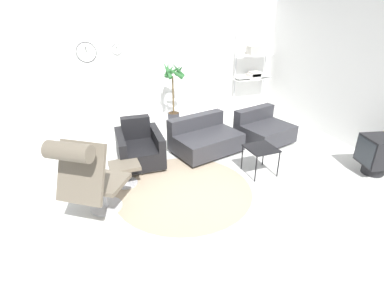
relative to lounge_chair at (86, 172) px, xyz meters
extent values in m
plane|color=silver|center=(1.60, 0.45, -0.74)|extent=(12.00, 12.00, 0.00)
cube|color=white|center=(1.60, 3.51, 0.66)|extent=(12.00, 0.06, 2.80)
cylinder|color=black|center=(0.35, 3.47, 0.93)|extent=(0.41, 0.01, 0.41)
cylinder|color=white|center=(0.35, 3.47, 0.93)|extent=(0.39, 0.02, 0.39)
cube|color=black|center=(0.35, 3.46, 0.98)|extent=(0.01, 0.01, 0.12)
cylinder|color=black|center=(0.99, 3.47, 0.95)|extent=(0.23, 0.01, 0.23)
cylinder|color=white|center=(0.99, 3.47, 0.95)|extent=(0.22, 0.02, 0.22)
cube|color=black|center=(0.99, 3.46, 0.98)|extent=(0.01, 0.01, 0.06)
cube|color=white|center=(5.01, 0.45, 0.66)|extent=(0.06, 12.00, 2.80)
cylinder|color=tan|center=(1.33, 0.26, -0.74)|extent=(2.09, 2.09, 0.01)
cylinder|color=#BCBCC1|center=(0.18, 0.25, -0.73)|extent=(0.61, 0.61, 0.02)
cylinder|color=#BCBCC1|center=(0.18, 0.25, -0.54)|extent=(0.06, 0.06, 0.35)
cube|color=#6B6051|center=(0.18, 0.25, -0.33)|extent=(0.79, 0.78, 0.06)
cube|color=#6B6051|center=(-0.06, -0.08, 0.04)|extent=(0.67, 0.61, 0.70)
cylinder|color=#6B6051|center=(-0.14, -0.19, 0.39)|extent=(0.55, 0.48, 0.21)
cylinder|color=#BCBCC1|center=(0.55, 0.75, -0.73)|extent=(0.36, 0.36, 0.02)
cylinder|color=#BCBCC1|center=(0.55, 0.75, -0.58)|extent=(0.05, 0.05, 0.28)
cube|color=#6B6051|center=(0.55, 0.75, -0.41)|extent=(0.45, 0.38, 0.06)
cube|color=silver|center=(0.91, 1.32, -0.71)|extent=(0.66, 0.77, 0.06)
cube|color=black|center=(0.91, 1.32, -0.53)|extent=(0.56, 0.92, 0.30)
cube|color=black|center=(0.93, 1.67, -0.18)|extent=(0.52, 0.21, 0.40)
cube|color=black|center=(1.22, 1.30, -0.42)|extent=(0.17, 0.90, 0.52)
cube|color=black|center=(0.60, 1.34, -0.42)|extent=(0.17, 0.90, 0.52)
cube|color=black|center=(2.18, 1.32, -0.72)|extent=(1.22, 0.96, 0.05)
cube|color=#333338|center=(2.18, 1.32, -0.52)|extent=(1.37, 1.11, 0.34)
cube|color=#333338|center=(2.10, 1.65, -0.22)|extent=(1.22, 0.46, 0.27)
cube|color=black|center=(3.47, 1.30, -0.72)|extent=(1.01, 0.91, 0.05)
cube|color=#333338|center=(3.47, 1.30, -0.52)|extent=(1.13, 1.06, 0.34)
cube|color=#333338|center=(3.40, 1.63, -0.22)|extent=(0.98, 0.41, 0.27)
cube|color=black|center=(2.69, 0.28, -0.28)|extent=(0.47, 0.47, 0.02)
cylinder|color=black|center=(2.47, 0.07, -0.52)|extent=(0.02, 0.02, 0.45)
cylinder|color=black|center=(2.90, 0.07, -0.52)|extent=(0.02, 0.02, 0.45)
cylinder|color=black|center=(2.47, 0.49, -0.52)|extent=(0.02, 0.02, 0.45)
cylinder|color=black|center=(2.90, 0.49, -0.52)|extent=(0.02, 0.02, 0.45)
cylinder|color=black|center=(4.45, -0.42, -0.65)|extent=(0.34, 0.34, 0.17)
cube|color=black|center=(4.45, -0.42, -0.33)|extent=(0.56, 0.58, 0.48)
cube|color=#282D33|center=(4.23, -0.36, -0.33)|extent=(0.12, 0.41, 0.42)
cylinder|color=#333338|center=(2.06, 2.93, -0.60)|extent=(0.27, 0.27, 0.29)
cylinder|color=#382819|center=(2.06, 2.93, -0.46)|extent=(0.25, 0.25, 0.02)
cylinder|color=brown|center=(2.06, 2.93, -0.02)|extent=(0.04, 0.04, 0.85)
cone|color=#2D6B33|center=(2.23, 2.95, 0.52)|extent=(0.14, 0.41, 0.32)
cone|color=#2D6B33|center=(2.16, 3.05, 0.50)|extent=(0.35, 0.30, 0.28)
cone|color=#2D6B33|center=(2.04, 3.04, 0.51)|extent=(0.30, 0.16, 0.28)
cone|color=#2D6B33|center=(1.97, 2.99, 0.54)|extent=(0.24, 0.31, 0.34)
cone|color=#2D6B33|center=(1.93, 2.89, 0.56)|extent=(0.20, 0.37, 0.37)
cone|color=#2D6B33|center=(2.03, 2.75, 0.53)|extent=(0.44, 0.16, 0.33)
cone|color=#2D6B33|center=(2.14, 2.79, 0.56)|extent=(0.39, 0.27, 0.38)
cylinder|color=#BCBCC1|center=(3.89, 3.37, 0.30)|extent=(0.03, 0.03, 2.07)
cylinder|color=#BCBCC1|center=(4.76, 3.37, 0.30)|extent=(0.03, 0.03, 2.07)
cube|color=white|center=(4.32, 3.25, 0.09)|extent=(0.93, 0.28, 0.02)
cube|color=white|center=(4.32, 3.25, 0.15)|extent=(0.93, 0.28, 0.02)
cube|color=white|center=(4.32, 3.25, 0.70)|extent=(0.93, 0.28, 0.02)
cube|color=beige|center=(4.34, 3.24, 0.16)|extent=(0.33, 0.24, 0.13)
cube|color=silver|center=(4.38, 3.24, 0.22)|extent=(0.26, 0.24, 0.11)
cube|color=#B7B2A8|center=(4.29, 3.24, 0.81)|extent=(0.30, 0.24, 0.20)
camera|label=1|loc=(0.04, -3.37, 1.82)|focal=28.00mm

